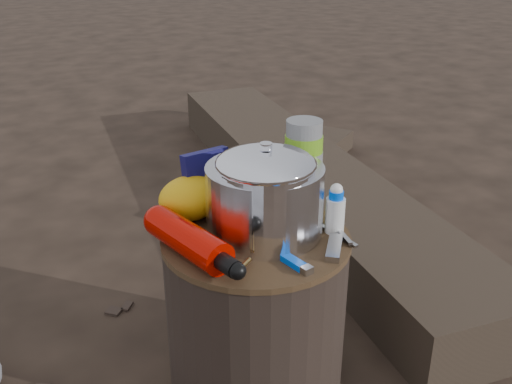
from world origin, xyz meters
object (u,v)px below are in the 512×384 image
fuel_bottle (188,240)px  travel_mug (272,183)px  thermos (303,167)px  camping_pot (266,194)px  stump (256,308)px  log_main (303,180)px

fuel_bottle → travel_mug: 0.30m
thermos → camping_pot: bearing=-152.7°
fuel_bottle → travel_mug: travel_mug is taller
stump → fuel_bottle: bearing=178.8°
fuel_bottle → thermos: 0.33m
log_main → camping_pot: bearing=-119.5°
fuel_bottle → camping_pot: bearing=-16.0°
fuel_bottle → travel_mug: bearing=13.9°
log_main → thermos: thermos is taller
fuel_bottle → thermos: bearing=0.3°
log_main → travel_mug: size_ratio=20.38×
thermos → travel_mug: size_ratio=2.03×
camping_pot → travel_mug: camping_pot is taller
stump → travel_mug: bearing=46.6°
log_main → fuel_bottle: bearing=-126.9°
camping_pot → travel_mug: 0.18m
stump → travel_mug: travel_mug is taller
travel_mug → fuel_bottle: bearing=-156.1°
thermos → travel_mug: (-0.04, 0.06, -0.05)m
thermos → stump: bearing=-159.1°
log_main → fuel_bottle: 1.15m
camping_pot → thermos: (0.15, 0.08, 0.01)m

